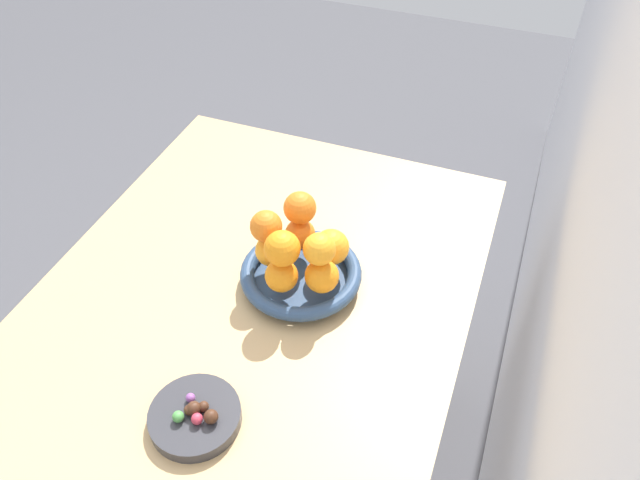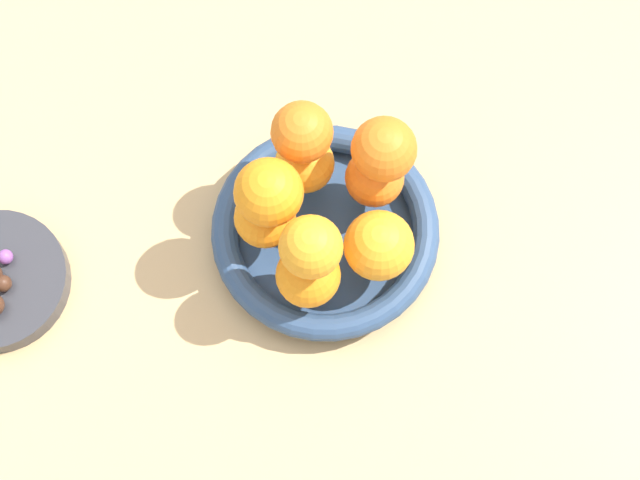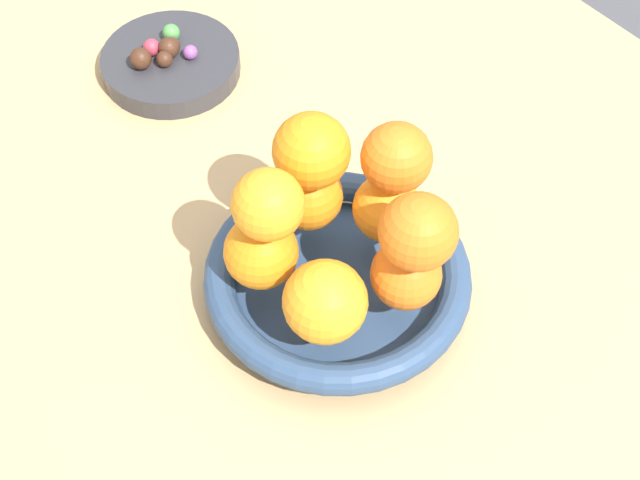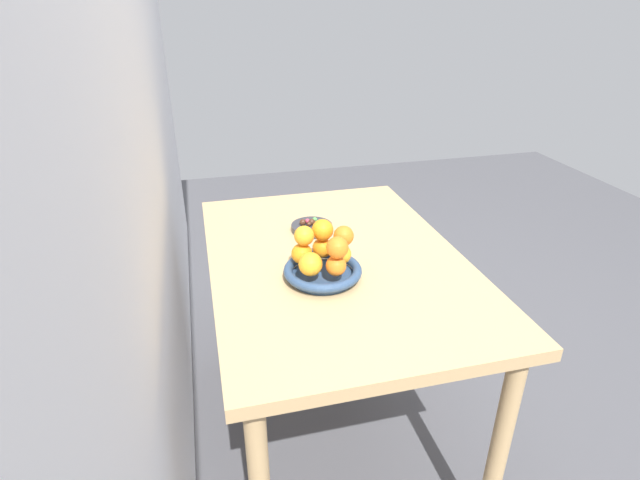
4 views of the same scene
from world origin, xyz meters
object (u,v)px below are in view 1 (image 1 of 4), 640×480
(orange_6, at_px, (266,226))
(orange_7, at_px, (319,249))
(orange_3, at_px, (322,276))
(candy_ball_4, at_px, (189,410))
(orange_8, at_px, (300,208))
(fruit_bowl, at_px, (301,275))
(dining_table, at_px, (243,348))
(candy_ball_3, at_px, (178,417))
(orange_4, at_px, (331,247))
(candy_ball_2, at_px, (204,407))
(candy_ball_5, at_px, (194,408))
(candy_ball_7, at_px, (190,398))
(orange_0, at_px, (300,234))
(orange_1, at_px, (271,251))
(orange_2, at_px, (282,276))
(orange_5, at_px, (282,248))
(candy_ball_1, at_px, (197,419))
(candy_ball_6, at_px, (211,417))
(candy_ball_0, at_px, (193,410))
(candy_dish, at_px, (195,417))

(orange_6, distance_m, orange_7, 0.11)
(orange_3, relative_size, candy_ball_4, 3.63)
(orange_7, relative_size, candy_ball_4, 3.40)
(orange_7, relative_size, orange_8, 0.94)
(orange_6, bearing_deg, fruit_bowl, 94.20)
(dining_table, xyz_separation_m, orange_7, (-0.09, 0.12, 0.22))
(fruit_bowl, bearing_deg, candy_ball_3, -9.94)
(orange_4, distance_m, candy_ball_2, 0.35)
(candy_ball_3, distance_m, candy_ball_5, 0.02)
(orange_8, relative_size, candy_ball_7, 4.04)
(orange_0, height_order, orange_1, same)
(orange_2, distance_m, orange_5, 0.06)
(orange_1, height_order, orange_5, orange_5)
(orange_3, distance_m, candy_ball_7, 0.29)
(orange_5, relative_size, candy_ball_1, 3.53)
(dining_table, distance_m, candy_ball_5, 0.24)
(orange_2, bearing_deg, orange_7, 115.19)
(fruit_bowl, distance_m, candy_ball_6, 0.32)
(candy_ball_4, bearing_deg, orange_3, 160.57)
(orange_4, distance_m, orange_6, 0.12)
(dining_table, distance_m, candy_ball_0, 0.24)
(orange_7, bearing_deg, candy_ball_1, -14.36)
(orange_6, xyz_separation_m, candy_ball_5, (0.31, 0.02, -0.09))
(candy_ball_1, bearing_deg, orange_1, -175.86)
(orange_2, bearing_deg, orange_3, 109.33)
(orange_0, relative_size, orange_8, 0.95)
(dining_table, bearing_deg, candy_ball_0, 7.76)
(candy_ball_6, bearing_deg, candy_ball_7, -112.88)
(orange_3, bearing_deg, orange_6, -103.61)
(candy_dish, bearing_deg, candy_ball_1, 47.12)
(candy_ball_0, distance_m, candy_ball_4, 0.01)
(candy_ball_0, relative_size, candy_ball_4, 0.97)
(candy_ball_2, bearing_deg, orange_1, -175.73)
(orange_5, distance_m, candy_ball_1, 0.30)
(orange_4, relative_size, candy_ball_1, 3.74)
(fruit_bowl, xyz_separation_m, candy_ball_0, (0.32, -0.04, 0.01))
(orange_2, distance_m, orange_8, 0.13)
(candy_ball_5, bearing_deg, candy_ball_1, 42.69)
(orange_0, relative_size, orange_4, 0.86)
(fruit_bowl, height_order, candy_ball_7, fruit_bowl)
(candy_ball_0, height_order, candy_ball_4, same)
(orange_7, distance_m, candy_ball_3, 0.34)
(orange_1, relative_size, orange_5, 0.92)
(candy_ball_7, bearing_deg, candy_ball_5, 43.88)
(orange_5, relative_size, orange_7, 1.10)
(candy_dish, xyz_separation_m, candy_ball_1, (0.01, 0.01, 0.02))
(fruit_bowl, bearing_deg, orange_1, -85.31)
(candy_dish, distance_m, candy_ball_5, 0.02)
(fruit_bowl, relative_size, orange_2, 3.82)
(orange_3, height_order, orange_8, orange_8)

